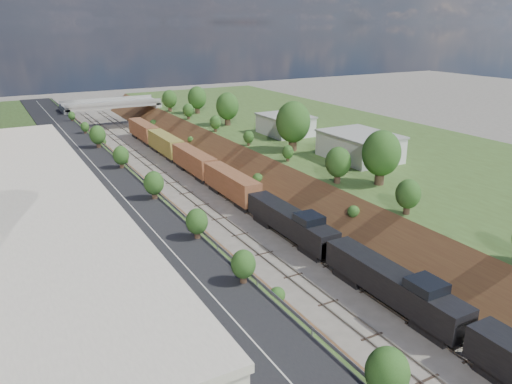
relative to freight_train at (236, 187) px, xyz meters
name	(u,v)px	position (x,y,z in m)	size (l,w,h in m)	color
platform_right	(369,156)	(30.40, 4.64, 0.03)	(44.00, 180.00, 5.00)	#3E5523
embankment_left	(141,208)	(-13.60, 4.64, -2.47)	(7.07, 180.00, 7.07)	brown
embankment_right	(268,186)	(8.40, 4.64, -2.47)	(7.07, 180.00, 7.07)	brown
rail_left_track	(194,198)	(-5.20, 4.64, -2.38)	(1.58, 180.00, 0.18)	gray
rail_right_track	(224,193)	(0.00, 4.64, -2.38)	(1.58, 180.00, 0.18)	gray
road	(108,180)	(-18.10, 4.64, 2.58)	(8.00, 180.00, 0.10)	black
guardrail	(136,173)	(-14.00, 4.45, 3.08)	(0.10, 171.00, 0.70)	#99999E
commercial_building	(23,227)	(-30.60, -17.36, 6.04)	(14.30, 62.30, 7.00)	maroon
overpass	(112,109)	(-2.60, 66.64, 2.45)	(24.50, 8.30, 7.40)	gray
white_building_near	(360,147)	(20.90, -3.36, 4.53)	(9.00, 12.00, 4.00)	silver
white_building_far	(285,125)	(20.40, 18.64, 4.33)	(8.00, 10.00, 3.60)	silver
tree_right_large	(381,154)	(14.40, -15.36, 6.91)	(5.25, 5.25, 7.61)	#473323
tree_left_crest	(275,284)	(-14.40, -35.36, 4.57)	(2.45, 2.45, 3.55)	#473323
freight_train	(236,187)	(0.00, 0.00, 0.00)	(2.88, 116.41, 4.55)	black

